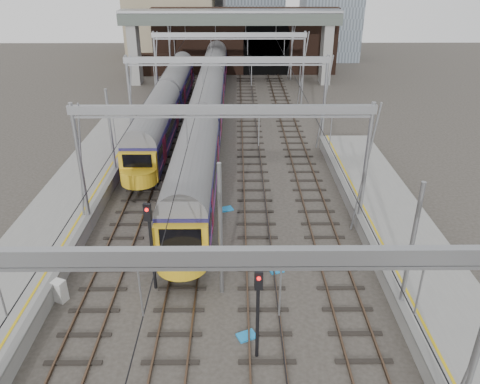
{
  "coord_description": "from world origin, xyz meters",
  "views": [
    {
      "loc": [
        0.77,
        -16.7,
        14.9
      ],
      "look_at": [
        0.96,
        8.38,
        2.4
      ],
      "focal_mm": 35.0,
      "sensor_mm": 36.0,
      "label": 1
    }
  ],
  "objects_px": {
    "signal_near_left": "(150,236)",
    "signal_near_centre": "(258,303)",
    "relay_cabinet": "(60,291)",
    "train_main": "(212,84)",
    "train_second": "(167,102)"
  },
  "relations": [
    {
      "from": "train_second",
      "to": "signal_near_centre",
      "type": "xyz_separation_m",
      "value": [
        7.58,
        -30.44,
        0.42
      ]
    },
    {
      "from": "train_second",
      "to": "signal_near_left",
      "type": "bearing_deg",
      "value": -84.17
    },
    {
      "from": "signal_near_left",
      "to": "signal_near_centre",
      "type": "bearing_deg",
      "value": -25.59
    },
    {
      "from": "relay_cabinet",
      "to": "signal_near_left",
      "type": "bearing_deg",
      "value": 34.32
    },
    {
      "from": "signal_near_left",
      "to": "relay_cabinet",
      "type": "distance_m",
      "value": 5.18
    },
    {
      "from": "signal_near_centre",
      "to": "train_main",
      "type": "bearing_deg",
      "value": 89.91
    },
    {
      "from": "relay_cabinet",
      "to": "train_main",
      "type": "bearing_deg",
      "value": 103.35
    },
    {
      "from": "signal_near_left",
      "to": "signal_near_centre",
      "type": "height_order",
      "value": "signal_near_left"
    },
    {
      "from": "train_second",
      "to": "relay_cabinet",
      "type": "bearing_deg",
      "value": -93.85
    },
    {
      "from": "train_main",
      "to": "signal_near_left",
      "type": "height_order",
      "value": "signal_near_left"
    },
    {
      "from": "signal_near_left",
      "to": "signal_near_centre",
      "type": "relative_size",
      "value": 1.11
    },
    {
      "from": "signal_near_left",
      "to": "relay_cabinet",
      "type": "relative_size",
      "value": 4.28
    },
    {
      "from": "signal_near_left",
      "to": "train_main",
      "type": "bearing_deg",
      "value": 104.82
    },
    {
      "from": "train_main",
      "to": "relay_cabinet",
      "type": "distance_m",
      "value": 34.26
    },
    {
      "from": "train_second",
      "to": "signal_near_left",
      "type": "xyz_separation_m",
      "value": [
        2.64,
        -25.88,
        0.68
      ]
    }
  ]
}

